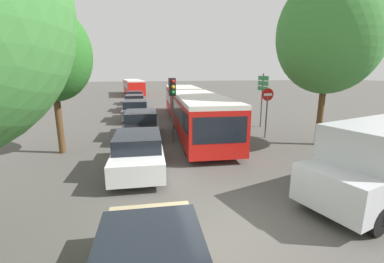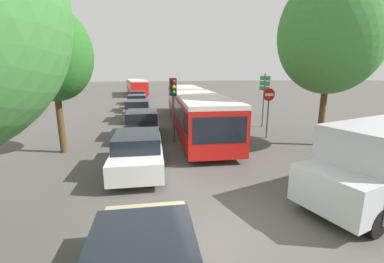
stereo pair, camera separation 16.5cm
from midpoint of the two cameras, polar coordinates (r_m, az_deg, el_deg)
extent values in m
plane|color=#4F4C47|center=(6.83, 8.94, -19.98)|extent=(200.00, 200.00, 0.00)
cube|color=red|center=(14.45, 2.18, 3.35)|extent=(3.19, 9.35, 1.98)
cube|color=black|center=(14.39, 2.20, 4.75)|extent=(3.19, 8.98, 0.87)
cube|color=silver|center=(14.30, 2.22, 7.64)|extent=(3.19, 9.35, 0.19)
cube|color=red|center=(22.98, -1.56, 7.01)|extent=(2.96, 6.46, 1.98)
cube|color=black|center=(22.95, -1.56, 7.89)|extent=(2.96, 6.21, 0.87)
cube|color=silver|center=(22.89, -1.57, 9.71)|extent=(2.96, 6.46, 0.19)
cylinder|color=black|center=(19.41, -0.39, 5.88)|extent=(1.89, 1.11, 1.82)
cube|color=black|center=(10.03, 6.65, 0.28)|extent=(2.17, 0.27, 1.06)
cylinder|color=black|center=(12.06, 9.41, -2.56)|extent=(0.37, 0.99, 0.97)
cylinder|color=black|center=(11.63, -0.40, -2.97)|extent=(0.37, 0.99, 0.97)
cylinder|color=black|center=(17.61, 3.85, 2.55)|extent=(0.37, 0.99, 0.97)
cylinder|color=black|center=(17.32, -2.88, 2.39)|extent=(0.37, 0.99, 0.97)
cylinder|color=black|center=(23.21, 1.01, 5.15)|extent=(0.37, 0.99, 0.97)
cylinder|color=black|center=(22.99, -4.12, 5.04)|extent=(0.37, 0.99, 0.97)
cube|color=red|center=(43.84, -12.14, 9.64)|extent=(3.44, 11.43, 1.96)
cube|color=black|center=(43.82, -12.16, 10.10)|extent=(3.41, 10.87, 0.82)
cube|color=silver|center=(43.79, -12.21, 11.04)|extent=(3.44, 11.43, 0.20)
cylinder|color=black|center=(47.50, -13.79, 8.89)|extent=(0.38, 1.00, 0.98)
cylinder|color=black|center=(47.68, -11.25, 9.03)|extent=(0.38, 1.00, 0.98)
cylinder|color=black|center=(40.45, -13.13, 8.24)|extent=(0.38, 1.00, 0.98)
cylinder|color=black|center=(40.65, -10.15, 8.40)|extent=(0.38, 1.00, 0.98)
cube|color=black|center=(4.04, -9.78, -26.65)|extent=(1.69, 2.19, 0.49)
cylinder|color=black|center=(5.69, -17.06, -24.27)|extent=(0.25, 0.62, 0.61)
cylinder|color=black|center=(5.66, -1.30, -23.90)|extent=(0.25, 0.62, 0.61)
cube|color=white|center=(10.04, -11.40, -5.12)|extent=(2.08, 4.37, 0.69)
cube|color=black|center=(9.78, -11.59, -1.91)|extent=(1.80, 2.34, 0.53)
cylinder|color=black|center=(11.49, -14.84, -4.45)|extent=(0.26, 0.66, 0.65)
cylinder|color=black|center=(11.42, -7.23, -4.22)|extent=(0.26, 0.66, 0.65)
cylinder|color=black|center=(8.94, -16.63, -9.69)|extent=(0.26, 0.66, 0.65)
cylinder|color=black|center=(8.85, -6.72, -9.45)|extent=(0.26, 0.66, 0.65)
cube|color=black|center=(15.18, -10.58, 1.20)|extent=(2.14, 4.51, 0.71)
cube|color=black|center=(14.96, -10.70, 3.47)|extent=(1.86, 2.41, 0.54)
cylinder|color=black|center=(16.66, -13.10, 1.10)|extent=(0.27, 0.68, 0.67)
cylinder|color=black|center=(16.61, -7.71, 1.29)|extent=(0.27, 0.68, 0.67)
cylinder|color=black|center=(13.92, -13.92, -1.28)|extent=(0.27, 0.68, 0.67)
cylinder|color=black|center=(13.86, -7.47, -1.07)|extent=(0.27, 0.68, 0.67)
cube|color=#47474C|center=(20.75, -11.71, 4.34)|extent=(2.16, 4.55, 0.72)
cube|color=black|center=(20.56, -11.81, 6.04)|extent=(1.87, 2.43, 0.55)
cylinder|color=black|center=(22.25, -13.53, 4.06)|extent=(0.28, 0.69, 0.68)
cylinder|color=black|center=(22.17, -9.46, 4.22)|extent=(0.28, 0.69, 0.68)
cylinder|color=black|center=(19.46, -14.19, 2.76)|extent=(0.28, 0.69, 0.68)
cylinder|color=black|center=(19.37, -9.53, 2.94)|extent=(0.28, 0.69, 0.68)
cube|color=#B21E19|center=(26.02, -11.87, 6.05)|extent=(2.12, 4.47, 0.71)
cube|color=black|center=(25.85, -11.95, 7.39)|extent=(1.84, 2.39, 0.54)
cylinder|color=black|center=(27.49, -13.32, 5.73)|extent=(0.27, 0.68, 0.66)
cylinder|color=black|center=(27.40, -10.07, 5.86)|extent=(0.27, 0.68, 0.66)
cylinder|color=black|center=(24.73, -13.80, 4.91)|extent=(0.27, 0.68, 0.66)
cylinder|color=black|center=(24.64, -10.20, 5.06)|extent=(0.27, 0.68, 0.66)
cube|color=#284799|center=(31.52, -11.77, 7.23)|extent=(2.08, 4.39, 0.69)
cube|color=black|center=(31.36, -11.83, 8.32)|extent=(1.81, 2.34, 0.53)
cylinder|color=black|center=(32.95, -12.96, 6.92)|extent=(0.27, 0.67, 0.65)
cylinder|color=black|center=(32.88, -10.29, 7.03)|extent=(0.27, 0.67, 0.65)
cylinder|color=black|center=(30.24, -13.32, 6.37)|extent=(0.27, 0.67, 0.65)
cylinder|color=black|center=(30.16, -10.41, 6.49)|extent=(0.27, 0.67, 0.65)
cube|color=#B7BABF|center=(7.36, 29.29, -11.60)|extent=(1.38, 2.07, 1.00)
cylinder|color=black|center=(7.55, 36.12, -15.96)|extent=(0.76, 0.43, 0.72)
cylinder|color=black|center=(8.28, 25.52, -12.11)|extent=(0.76, 0.43, 0.72)
cylinder|color=black|center=(10.98, 35.99, -7.24)|extent=(0.76, 0.43, 0.72)
cylinder|color=#56595E|center=(13.59, -3.81, 4.60)|extent=(0.12, 0.12, 3.40)
cube|color=black|center=(13.46, -3.90, 9.87)|extent=(0.36, 0.30, 0.90)
sphere|color=red|center=(13.31, -3.70, 11.04)|extent=(0.18, 0.18, 0.18)
sphere|color=#EAAD14|center=(13.32, -3.68, 9.84)|extent=(0.18, 0.18, 0.18)
sphere|color=green|center=(13.34, -3.66, 8.64)|extent=(0.18, 0.18, 0.18)
cylinder|color=#56595E|center=(15.19, 16.73, 3.07)|extent=(0.08, 0.08, 2.40)
cylinder|color=red|center=(15.03, 17.05, 7.84)|extent=(0.70, 0.03, 0.70)
cube|color=white|center=(15.02, 17.09, 7.83)|extent=(0.50, 0.04, 0.14)
cylinder|color=#56595E|center=(18.06, 15.89, 6.57)|extent=(0.10, 0.10, 3.60)
cube|color=#197A38|center=(17.96, 16.20, 11.33)|extent=(0.11, 1.40, 0.28)
cube|color=#197A38|center=(17.98, 16.13, 10.24)|extent=(0.11, 1.40, 0.28)
cube|color=#197A38|center=(17.99, 16.06, 9.16)|extent=(0.11, 1.40, 0.28)
cylinder|color=#51381E|center=(13.25, -26.85, 1.93)|extent=(0.29, 0.29, 2.92)
ellipsoid|color=#286623|center=(13.07, -28.24, 14.87)|extent=(3.39, 3.39, 4.08)
cylinder|color=#51381E|center=(14.62, 27.22, 3.68)|extent=(0.30, 0.30, 3.35)
ellipsoid|color=#3D7F38|center=(14.59, 28.86, 18.54)|extent=(4.91, 4.91, 5.67)
ellipsoid|color=#3D7F38|center=(14.47, 25.50, 15.53)|extent=(2.95, 2.95, 3.12)
camera|label=1|loc=(0.08, -89.57, 0.10)|focal=24.00mm
camera|label=2|loc=(0.08, 90.43, -0.10)|focal=24.00mm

